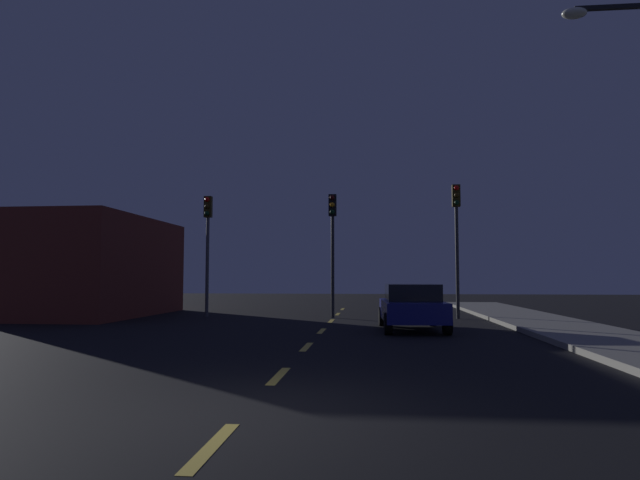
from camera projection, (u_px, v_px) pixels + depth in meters
name	position (u px, v px, depth m)	size (l,w,h in m)	color
ground_plane	(309.00, 344.00, 13.44)	(80.00, 80.00, 0.00)	black
sidewalk_curb_right	(624.00, 344.00, 12.71)	(3.00, 40.00, 0.15)	gray
lane_stripe_nearest	(212.00, 446.00, 5.30)	(0.16, 1.60, 0.01)	#EACC4C
lane_stripe_second	(279.00, 376.00, 9.07)	(0.16, 1.60, 0.01)	#EACC4C
lane_stripe_third	(307.00, 347.00, 12.84)	(0.16, 1.60, 0.01)	#EACC4C
lane_stripe_fourth	(322.00, 331.00, 16.62)	(0.16, 1.60, 0.01)	#EACC4C
lane_stripe_fifth	(331.00, 321.00, 20.39)	(0.16, 1.60, 0.01)	#EACC4C
lane_stripe_sixth	(338.00, 314.00, 24.16)	(0.16, 1.60, 0.01)	#EACC4C
lane_stripe_seventh	(343.00, 309.00, 27.93)	(0.16, 1.60, 0.01)	#EACC4C
traffic_signal_left	(208.00, 232.00, 22.73)	(0.32, 0.38, 5.10)	#4C4C51
traffic_signal_center	(333.00, 231.00, 22.21)	(0.32, 0.38, 5.10)	#2D2D30
traffic_signal_right	(457.00, 225.00, 21.73)	(0.32, 0.38, 5.42)	#2D2D30
car_stopped_ahead	(412.00, 307.00, 16.92)	(2.07, 4.01, 1.45)	navy
street_lamp_right	(640.00, 140.00, 11.92)	(1.96, 0.36, 7.88)	#4C4C51
storefront_left	(96.00, 267.00, 23.37)	(4.81, 8.40, 4.22)	maroon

